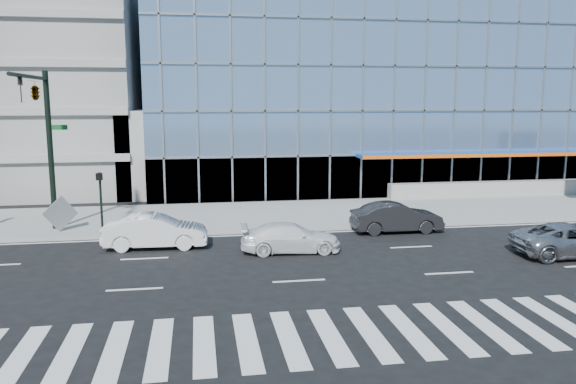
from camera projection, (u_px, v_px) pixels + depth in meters
name	position (u px, v px, depth m)	size (l,w,h in m)	color
ground	(283.00, 253.00, 24.96)	(160.00, 160.00, 0.00)	black
sidewalk	(262.00, 215.00, 32.74)	(120.00, 8.00, 0.15)	gray
theatre_building	(391.00, 91.00, 51.27)	(42.00, 26.00, 15.00)	#7FA3D3
ramp_block	(165.00, 151.00, 41.06)	(6.00, 8.00, 6.00)	gray
traffic_signal	(40.00, 112.00, 26.67)	(1.14, 5.74, 8.00)	black
ped_signal_post	(100.00, 192.00, 28.08)	(0.30, 0.33, 3.00)	black
silver_suv	(573.00, 240.00, 24.34)	(2.34, 5.07, 1.41)	#ADADB1
white_suv	(290.00, 238.00, 25.02)	(1.81, 4.44, 1.29)	white
white_sedan	(155.00, 231.00, 25.70)	(1.63, 4.69, 1.54)	white
dark_sedan	(397.00, 217.00, 28.76)	(1.61, 4.61, 1.52)	black
tilted_panel	(60.00, 214.00, 28.24)	(1.30, 0.06, 1.30)	gray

